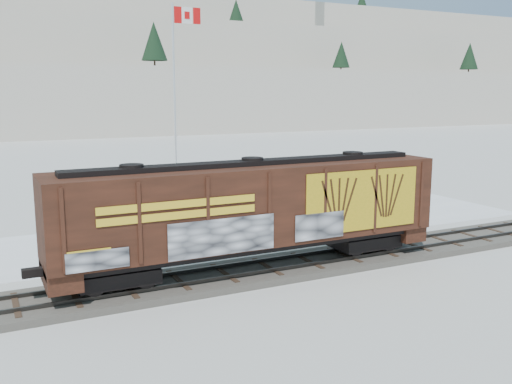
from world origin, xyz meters
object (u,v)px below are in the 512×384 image
hopper_railcar (253,208)px  car_dark (325,217)px  car_silver (112,227)px  flagpole (177,135)px  car_white (259,216)px

hopper_railcar → car_dark: bearing=37.8°
hopper_railcar → car_dark: 9.57m
car_silver → car_dark: bearing=-85.4°
flagpole → car_dark: flagpole is taller
hopper_railcar → car_white: 8.32m
hopper_railcar → car_silver: (-4.13, 7.93, -2.08)m
hopper_railcar → car_white: hopper_railcar is taller
car_dark → flagpole: bearing=30.6°
flagpole → car_dark: 11.11m
hopper_railcar → flagpole: 14.36m
flagpole → car_silver: (-5.65, -6.21, -4.11)m
car_white → car_dark: 3.73m
hopper_railcar → flagpole: bearing=83.9°
flagpole → car_white: size_ratio=2.83×
hopper_railcar → car_dark: size_ratio=3.75×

